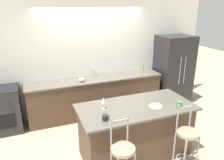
# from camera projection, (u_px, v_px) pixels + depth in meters

# --- Properties ---
(ground_plane) EXTENTS (18.00, 18.00, 0.00)m
(ground_plane) POSITION_uv_depth(u_px,v_px,m) (101.00, 120.00, 5.11)
(ground_plane) COLOR tan
(wall_back) EXTENTS (6.00, 0.07, 2.70)m
(wall_back) POSITION_uv_depth(u_px,v_px,m) (92.00, 57.00, 5.24)
(wall_back) COLOR silver
(wall_back) RESTS_ON ground_plane
(back_counter) EXTENTS (3.20, 0.63, 0.92)m
(back_counter) POSITION_uv_depth(u_px,v_px,m) (96.00, 96.00, 5.27)
(back_counter) COLOR #4C3828
(back_counter) RESTS_ON ground_plane
(sink_faucet) EXTENTS (0.02, 0.13, 0.22)m
(sink_faucet) POSITION_uv_depth(u_px,v_px,m) (94.00, 70.00, 5.24)
(sink_faucet) COLOR #ADAFB5
(sink_faucet) RESTS_ON back_counter
(kitchen_island) EXTENTS (1.97, 0.95, 0.94)m
(kitchen_island) POSITION_uv_depth(u_px,v_px,m) (135.00, 130.00, 3.82)
(kitchen_island) COLOR #4C3828
(kitchen_island) RESTS_ON ground_plane
(refrigerator) EXTENTS (0.87, 0.73, 1.81)m
(refrigerator) POSITION_uv_depth(u_px,v_px,m) (173.00, 70.00, 5.79)
(refrigerator) COLOR #232326
(refrigerator) RESTS_ON ground_plane
(oven_range) EXTENTS (0.79, 0.63, 0.96)m
(oven_range) POSITION_uv_depth(u_px,v_px,m) (1.00, 110.00, 4.52)
(oven_range) COLOR #28282B
(oven_range) RESTS_ON ground_plane
(bar_stool_near) EXTENTS (0.34, 0.34, 1.14)m
(bar_stool_near) POSITION_uv_depth(u_px,v_px,m) (122.00, 156.00, 3.01)
(bar_stool_near) COLOR #99999E
(bar_stool_near) RESTS_ON ground_plane
(bar_stool_far) EXTENTS (0.34, 0.34, 1.14)m
(bar_stool_far) POSITION_uv_depth(u_px,v_px,m) (187.00, 139.00, 3.38)
(bar_stool_far) COLOR #99999E
(bar_stool_far) RESTS_ON ground_plane
(dinner_plate) EXTENTS (0.23, 0.23, 0.02)m
(dinner_plate) POSITION_uv_depth(u_px,v_px,m) (156.00, 106.00, 3.65)
(dinner_plate) COLOR white
(dinner_plate) RESTS_ON kitchen_island
(wine_glass) EXTENTS (0.06, 0.06, 0.21)m
(wine_glass) POSITION_uv_depth(u_px,v_px,m) (103.00, 100.00, 3.52)
(wine_glass) COLOR white
(wine_glass) RESTS_ON kitchen_island
(coffee_mug) EXTENTS (0.12, 0.09, 0.09)m
(coffee_mug) POSITION_uv_depth(u_px,v_px,m) (105.00, 118.00, 3.21)
(coffee_mug) COLOR #232326
(coffee_mug) RESTS_ON kitchen_island
(tumbler_cup) EXTENTS (0.09, 0.09, 0.11)m
(tumbler_cup) POSITION_uv_depth(u_px,v_px,m) (179.00, 105.00, 3.59)
(tumbler_cup) COLOR #3D934C
(tumbler_cup) RESTS_ON kitchen_island
(pumpkin_decoration) EXTENTS (0.13, 0.13, 0.13)m
(pumpkin_decoration) POSITION_uv_depth(u_px,v_px,m) (82.00, 80.00, 4.87)
(pumpkin_decoration) COLOR beige
(pumpkin_decoration) RESTS_ON back_counter
(soap_bottle) EXTENTS (0.05, 0.05, 0.15)m
(soap_bottle) POSITION_uv_depth(u_px,v_px,m) (143.00, 68.00, 5.70)
(soap_bottle) COLOR #89B260
(soap_bottle) RESTS_ON back_counter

